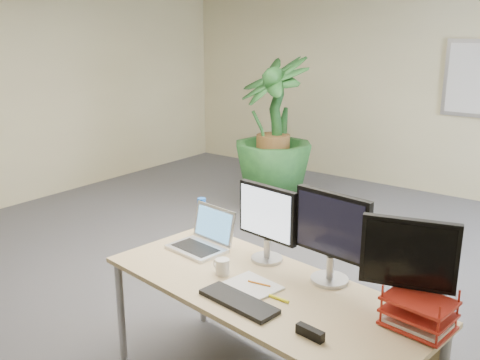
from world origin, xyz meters
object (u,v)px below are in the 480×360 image
Objects in this scene: desk at (275,304)px; monitor_right at (332,232)px; monitor_left at (267,218)px; laptop at (204,239)px; floor_plant at (273,149)px.

desk is 3.81× the size of monitor_right.
desk is at bearing -45.55° from monitor_left.
laptop is at bearing -176.17° from monitor_right.
monitor_left is (-0.19, 0.20, 0.44)m from desk.
laptop is (-0.64, 0.11, 0.22)m from desk.
desk is 4.18× the size of monitor_left.
floor_plant is at bearing 122.94° from monitor_left.
laptop reaches higher than desk.
desk is 0.52m from monitor_left.
floor_plant is 3.09× the size of monitor_left.
monitor_left is 1.22× the size of laptop.
monitor_left is at bearing 10.76° from laptop.
desk is at bearing -10.03° from laptop.
monitor_right reaches higher than desk.
desk is at bearing -56.14° from floor_plant.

